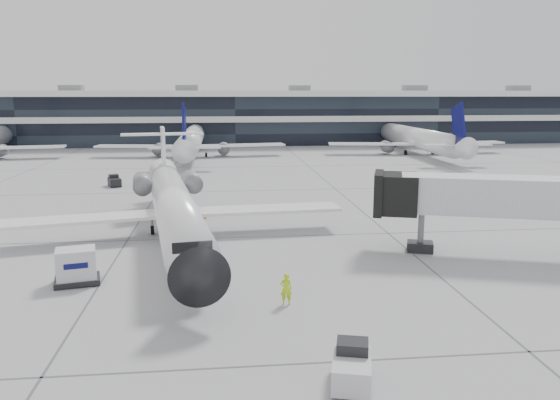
{
  "coord_description": "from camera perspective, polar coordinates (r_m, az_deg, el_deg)",
  "views": [
    {
      "loc": [
        -2.86,
        -40.26,
        10.86
      ],
      "look_at": [
        1.59,
        1.23,
        2.6
      ],
      "focal_mm": 35.0,
      "sensor_mm": 36.0,
      "label": 1
    }
  ],
  "objects": [
    {
      "name": "cargo_uld",
      "position": [
        33.66,
        -20.5,
        -6.53
      ],
      "size": [
        2.83,
        2.34,
        2.03
      ],
      "rotation": [
        0.0,
        0.0,
        0.22
      ],
      "color": "black",
      "rests_on": "ground"
    },
    {
      "name": "bg_jet_center",
      "position": [
        96.01,
        -9.19,
        4.56
      ],
      "size": [
        32.0,
        40.0,
        9.6
      ],
      "primitive_type": null,
      "color": "white",
      "rests_on": "ground"
    },
    {
      "name": "jet_bridge",
      "position": [
        39.25,
        23.87,
        0.24
      ],
      "size": [
        17.01,
        8.01,
        5.56
      ],
      "rotation": [
        0.0,
        0.0,
        -0.31
      ],
      "color": "#A7A9AC",
      "rests_on": "ground"
    },
    {
      "name": "regional_jet",
      "position": [
        41.94,
        -11.05,
        -0.4
      ],
      "size": [
        26.2,
        32.69,
        7.56
      ],
      "rotation": [
        0.0,
        0.0,
        0.15
      ],
      "color": "white",
      "rests_on": "ground"
    },
    {
      "name": "far_tug",
      "position": [
        66.89,
        -16.92,
        1.9
      ],
      "size": [
        1.94,
        2.46,
        1.37
      ],
      "rotation": [
        0.0,
        0.0,
        0.35
      ],
      "color": "black",
      "rests_on": "ground"
    },
    {
      "name": "bg_jet_right",
      "position": [
        102.02,
        13.94,
        4.76
      ],
      "size": [
        32.0,
        40.0,
        9.6
      ],
      "primitive_type": null,
      "color": "white",
      "rests_on": "ground"
    },
    {
      "name": "ramp_worker",
      "position": [
        28.62,
        0.64,
        -9.27
      ],
      "size": [
        0.63,
        0.42,
        1.7
      ],
      "primitive_type": "imported",
      "rotation": [
        0.0,
        0.0,
        3.13
      ],
      "color": "#BEEC18",
      "rests_on": "ground"
    },
    {
      "name": "ground",
      "position": [
        41.79,
        -2.0,
        -3.87
      ],
      "size": [
        220.0,
        220.0,
        0.0
      ],
      "primitive_type": "plane",
      "color": "#959598",
      "rests_on": "ground"
    },
    {
      "name": "terminal",
      "position": [
        122.43,
        -4.84,
        8.41
      ],
      "size": [
        170.0,
        22.0,
        10.0
      ],
      "primitive_type": "cube",
      "color": "black",
      "rests_on": "ground"
    },
    {
      "name": "traffic_cone",
      "position": [
        48.15,
        -7.85,
        -1.6
      ],
      "size": [
        0.43,
        0.43,
        0.6
      ],
      "rotation": [
        0.0,
        0.0,
        0.04
      ],
      "color": "orange",
      "rests_on": "ground"
    },
    {
      "name": "baggage_tug",
      "position": [
        21.65,
        7.51,
        -16.93
      ],
      "size": [
        1.98,
        2.68,
        1.53
      ],
      "rotation": [
        0.0,
        0.0,
        -0.26
      ],
      "color": "silver",
      "rests_on": "ground"
    }
  ]
}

